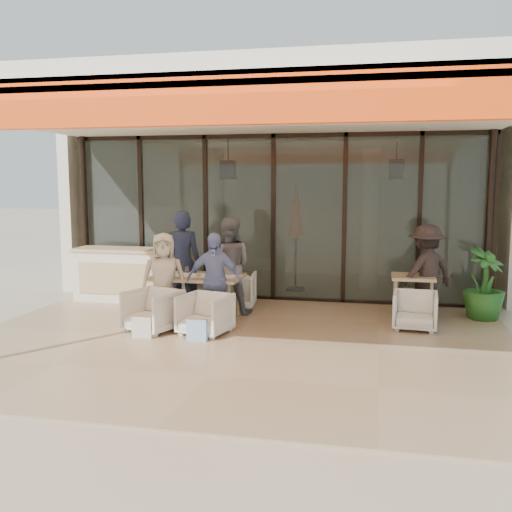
{
  "coord_description": "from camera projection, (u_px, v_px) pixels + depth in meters",
  "views": [
    {
      "loc": [
        1.92,
        -7.76,
        2.32
      ],
      "look_at": [
        0.1,
        0.9,
        1.15
      ],
      "focal_mm": 40.0,
      "sensor_mm": 36.0,
      "label": 1
    }
  ],
  "objects": [
    {
      "name": "diner_grey",
      "position": [
        228.0,
        266.0,
        9.88
      ],
      "size": [
        0.91,
        0.75,
        1.71
      ],
      "primitive_type": "imported",
      "rotation": [
        0.0,
        0.0,
        3.28
      ],
      "color": "slate",
      "rests_on": "ground"
    },
    {
      "name": "chair_far_left",
      "position": [
        192.0,
        287.0,
        10.6
      ],
      "size": [
        0.71,
        0.66,
        0.73
      ],
      "primitive_type": "imported",
      "rotation": [
        0.0,
        0.0,
        3.14
      ],
      "color": "white",
      "rests_on": "ground"
    },
    {
      "name": "side_table",
      "position": [
        413.0,
        282.0,
        9.56
      ],
      "size": [
        0.7,
        0.7,
        0.74
      ],
      "color": "tan",
      "rests_on": "ground"
    },
    {
      "name": "diner_periwinkle",
      "position": [
        214.0,
        280.0,
        9.02
      ],
      "size": [
        0.9,
        0.39,
        1.52
      ],
      "primitive_type": "imported",
      "rotation": [
        0.0,
        0.0,
        0.02
      ],
      "color": "#7B8BCD",
      "rests_on": "ground"
    },
    {
      "name": "terrace_floor",
      "position": [
        236.0,
        342.0,
        8.22
      ],
      "size": [
        8.0,
        6.0,
        0.01
      ],
      "primitive_type": "cube",
      "color": "tan",
      "rests_on": "ground"
    },
    {
      "name": "chair_near_right",
      "position": [
        205.0,
        312.0,
        8.58
      ],
      "size": [
        0.81,
        0.78,
        0.7
      ],
      "primitive_type": "imported",
      "rotation": [
        0.0,
        0.0,
        -0.24
      ],
      "color": "white",
      "rests_on": "ground"
    },
    {
      "name": "potted_palm",
      "position": [
        484.0,
        284.0,
        9.48
      ],
      "size": [
        0.96,
        0.96,
        1.22
      ],
      "primitive_type": "imported",
      "rotation": [
        0.0,
        0.0,
        0.9
      ],
      "color": "#1E5919",
      "rests_on": "ground"
    },
    {
      "name": "interior_block",
      "position": [
        292.0,
        185.0,
        13.09
      ],
      "size": [
        9.05,
        3.62,
        3.52
      ],
      "color": "silver",
      "rests_on": "ground"
    },
    {
      "name": "side_chair",
      "position": [
        415.0,
        309.0,
        8.87
      ],
      "size": [
        0.71,
        0.67,
        0.68
      ],
      "primitive_type": "imported",
      "rotation": [
        0.0,
        0.0,
        -0.08
      ],
      "color": "white",
      "rests_on": "ground"
    },
    {
      "name": "glass_storefront",
      "position": [
        273.0,
        219.0,
        10.92
      ],
      "size": [
        8.08,
        0.1,
        3.2
      ],
      "color": "#9EADA3",
      "rests_on": "ground"
    },
    {
      "name": "host_counter",
      "position": [
        123.0,
        274.0,
        10.96
      ],
      "size": [
        1.85,
        0.65,
        1.04
      ],
      "color": "silver",
      "rests_on": "ground"
    },
    {
      "name": "standing_woman",
      "position": [
        426.0,
        272.0,
        9.55
      ],
      "size": [
        1.19,
        1.09,
        1.61
      ],
      "primitive_type": "imported",
      "rotation": [
        0.0,
        0.0,
        3.77
      ],
      "color": "black",
      "rests_on": "ground"
    },
    {
      "name": "diner_navy",
      "position": [
        182.0,
        262.0,
        10.04
      ],
      "size": [
        0.74,
        0.58,
        1.81
      ],
      "primitive_type": "imported",
      "rotation": [
        0.0,
        0.0,
        3.39
      ],
      "color": "#181F36",
      "rests_on": "ground"
    },
    {
      "name": "chair_far_right",
      "position": [
        235.0,
        288.0,
        10.43
      ],
      "size": [
        0.78,
        0.74,
        0.73
      ],
      "primitive_type": "imported",
      "rotation": [
        0.0,
        0.0,
        3.25
      ],
      "color": "white",
      "rests_on": "ground"
    },
    {
      "name": "terrace_structure",
      "position": [
        231.0,
        110.0,
        7.54
      ],
      "size": [
        8.0,
        6.0,
        3.4
      ],
      "color": "silver",
      "rests_on": "ground"
    },
    {
      "name": "tote_bag_blue",
      "position": [
        197.0,
        331.0,
        8.22
      ],
      "size": [
        0.3,
        0.1,
        0.34
      ],
      "primitive_type": "cube",
      "color": "#99BFD8",
      "rests_on": "ground"
    },
    {
      "name": "ground",
      "position": [
        236.0,
        343.0,
        8.23
      ],
      "size": [
        70.0,
        70.0,
        0.0
      ],
      "primitive_type": "plane",
      "color": "#C6B293",
      "rests_on": "ground"
    },
    {
      "name": "tote_bag_cream",
      "position": [
        143.0,
        328.0,
        8.39
      ],
      "size": [
        0.3,
        0.1,
        0.34
      ],
      "primitive_type": "cube",
      "color": "silver",
      "rests_on": "ground"
    },
    {
      "name": "dining_table",
      "position": [
        197.0,
        279.0,
        9.55
      ],
      "size": [
        1.5,
        0.9,
        0.93
      ],
      "color": "tan",
      "rests_on": "ground"
    },
    {
      "name": "diner_cream",
      "position": [
        164.0,
        279.0,
        9.19
      ],
      "size": [
        0.85,
        0.69,
        1.5
      ],
      "primitive_type": "imported",
      "rotation": [
        0.0,
        0.0,
        0.33
      ],
      "color": "beige",
      "rests_on": "ground"
    },
    {
      "name": "chair_near_left",
      "position": [
        153.0,
        309.0,
        8.75
      ],
      "size": [
        0.91,
        0.88,
        0.73
      ],
      "primitive_type": "imported",
      "rotation": [
        0.0,
        0.0,
        -0.37
      ],
      "color": "white",
      "rests_on": "ground"
    }
  ]
}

